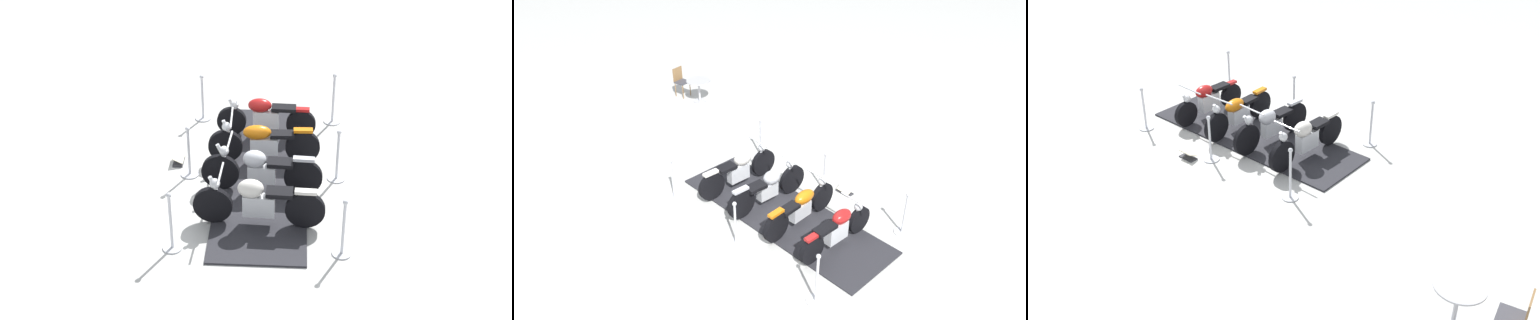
# 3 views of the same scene
# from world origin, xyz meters

# --- Properties ---
(ground_plane) EXTENTS (80.00, 80.00, 0.00)m
(ground_plane) POSITION_xyz_m (0.00, 0.00, 0.00)
(ground_plane) COLOR silver
(display_platform) EXTENTS (5.45, 2.47, 0.04)m
(display_platform) POSITION_xyz_m (0.00, 0.00, 0.02)
(display_platform) COLOR #28282D
(display_platform) RESTS_ON ground_plane
(motorcycle_maroon) EXTENTS (0.78, 2.03, 0.90)m
(motorcycle_maroon) POSITION_xyz_m (1.51, -0.21, 0.48)
(motorcycle_maroon) COLOR black
(motorcycle_maroon) RESTS_ON display_platform
(motorcycle_copper) EXTENTS (0.79, 2.18, 0.99)m
(motorcycle_copper) POSITION_xyz_m (0.51, -0.05, 0.48)
(motorcycle_copper) COLOR black
(motorcycle_copper) RESTS_ON display_platform
(motorcycle_chrome) EXTENTS (0.78, 2.20, 1.03)m
(motorcycle_chrome) POSITION_xyz_m (-0.50, 0.11, 0.50)
(motorcycle_chrome) COLOR black
(motorcycle_chrome) RESTS_ON display_platform
(motorcycle_cream) EXTENTS (0.75, 2.25, 1.00)m
(motorcycle_cream) POSITION_xyz_m (-1.50, 0.27, 0.51)
(motorcycle_cream) COLOR black
(motorcycle_cream) RESTS_ON display_platform
(stanchion_right_front) EXTENTS (0.35, 0.35, 1.05)m
(stanchion_right_front) POSITION_xyz_m (2.42, 1.04, 0.32)
(stanchion_right_front) COLOR silver
(stanchion_right_front) RESTS_ON ground_plane
(stanchion_right_mid) EXTENTS (0.35, 0.35, 1.06)m
(stanchion_right_mid) POSITION_xyz_m (0.22, 1.39, 0.32)
(stanchion_right_mid) COLOR silver
(stanchion_right_mid) RESTS_ON ground_plane
(stanchion_left_mid) EXTENTS (0.34, 0.34, 1.07)m
(stanchion_left_mid) POSITION_xyz_m (-0.22, -1.39, 0.33)
(stanchion_left_mid) COLOR silver
(stanchion_left_mid) RESTS_ON ground_plane
(stanchion_left_front) EXTENTS (0.36, 0.36, 1.15)m
(stanchion_left_front) POSITION_xyz_m (1.99, -1.73, 0.34)
(stanchion_left_front) COLOR silver
(stanchion_left_front) RESTS_ON ground_plane
(stanchion_right_rear) EXTENTS (0.33, 0.33, 1.12)m
(stanchion_right_rear) POSITION_xyz_m (-1.99, 1.73, 0.36)
(stanchion_right_rear) COLOR silver
(stanchion_right_rear) RESTS_ON ground_plane
(stanchion_left_rear) EXTENTS (0.33, 0.33, 1.09)m
(stanchion_left_rear) POSITION_xyz_m (-2.42, -1.04, 0.35)
(stanchion_left_rear) COLOR silver
(stanchion_left_rear) RESTS_ON ground_plane
(info_placard) EXTENTS (0.43, 0.27, 0.18)m
(info_placard) POSITION_xyz_m (0.69, 1.59, 0.06)
(info_placard) COLOR #333338
(info_placard) RESTS_ON ground_plane
(cafe_table) EXTENTS (0.78, 0.78, 0.74)m
(cafe_table) POSITION_xyz_m (-5.72, 3.26, 0.56)
(cafe_table) COLOR #B7B7BC
(cafe_table) RESTS_ON ground_plane
(cafe_chair_near_table) EXTENTS (0.41, 0.41, 0.96)m
(cafe_chair_near_table) POSITION_xyz_m (-6.54, 3.24, 0.56)
(cafe_chair_near_table) COLOR olive
(cafe_chair_near_table) RESTS_ON ground_plane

